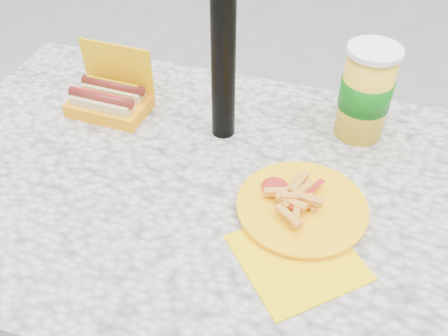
% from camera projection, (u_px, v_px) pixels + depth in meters
% --- Properties ---
extents(picnic_table, '(1.20, 0.80, 0.75)m').
position_uv_depth(picnic_table, '(201.00, 216.00, 1.06)').
color(picnic_table, beige).
rests_on(picnic_table, ground).
extents(hotdog_box, '(0.18, 0.12, 0.15)m').
position_uv_depth(hotdog_box, '(110.00, 99.00, 1.14)').
color(hotdog_box, '#FFB404').
rests_on(hotdog_box, picnic_table).
extents(fries_plate, '(0.27, 0.36, 0.05)m').
position_uv_depth(fries_plate, '(300.00, 209.00, 0.91)').
color(fries_plate, '#FFCD00').
rests_on(fries_plate, picnic_table).
extents(soda_cup, '(0.11, 0.11, 0.21)m').
position_uv_depth(soda_cup, '(366.00, 93.00, 1.03)').
color(soda_cup, yellow).
rests_on(soda_cup, picnic_table).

